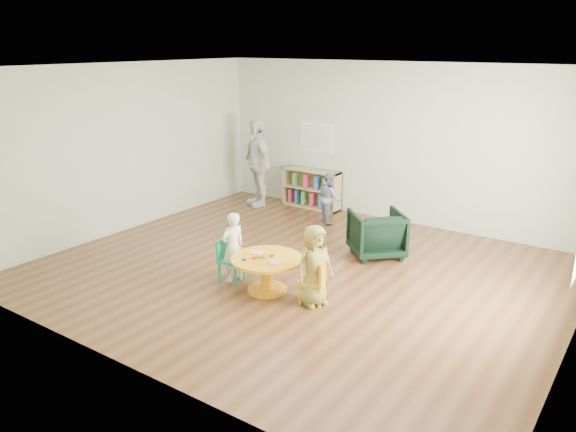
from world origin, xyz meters
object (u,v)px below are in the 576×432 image
object	(u,v)px
kid_chair_left	(229,258)
child_left	(233,247)
toddler	(330,198)
bookshelf	(312,189)
child_right	(314,265)
activity_table	(267,268)
kid_chair_right	(316,280)
armchair	(377,234)
adult_caretaker	(257,163)

from	to	relation	value
kid_chair_left	child_left	world-z (taller)	child_left
child_left	toddler	size ratio (longest dim) A/B	1.06
child_left	bookshelf	bearing A→B (deg)	-148.52
child_right	child_left	bearing A→B (deg)	114.40
activity_table	toddler	size ratio (longest dim) A/B	1.02
kid_chair_right	kid_chair_left	bearing A→B (deg)	74.81
kid_chair_left	activity_table	bearing A→B (deg)	81.02
kid_chair_right	child_left	size ratio (longest dim) A/B	0.59
bookshelf	kid_chair_left	bearing A→B (deg)	-74.82
child_left	toddler	world-z (taller)	child_left
kid_chair_left	kid_chair_right	xyz separation A→B (m)	(1.34, 0.06, -0.01)
armchair	adult_caretaker	world-z (taller)	adult_caretaker
bookshelf	armchair	world-z (taller)	bookshelf
kid_chair_right	adult_caretaker	distance (m)	4.52
kid_chair_right	bookshelf	xyz separation A→B (m)	(-2.33, 3.56, 0.06)
kid_chair_left	adult_caretaker	size ratio (longest dim) A/B	0.34
activity_table	toddler	world-z (taller)	toddler
kid_chair_right	activity_table	bearing A→B (deg)	77.42
adult_caretaker	bookshelf	bearing A→B (deg)	55.58
kid_chair_left	child_left	size ratio (longest dim) A/B	0.60
activity_table	kid_chair_left	world-z (taller)	kid_chair_left
adult_caretaker	child_left	bearing A→B (deg)	-29.55
bookshelf	child_right	bearing A→B (deg)	-57.11
activity_table	bookshelf	bearing A→B (deg)	114.16
kid_chair_left	armchair	world-z (taller)	armchair
child_left	child_right	size ratio (longest dim) A/B	0.94
bookshelf	adult_caretaker	distance (m)	1.17
child_right	adult_caretaker	size ratio (longest dim) A/B	0.60
kid_chair_left	toddler	xyz separation A→B (m)	(-0.19, 2.98, 0.14)
toddler	adult_caretaker	bearing A→B (deg)	38.25
bookshelf	child_left	xyz separation A→B (m)	(1.05, -3.62, 0.12)
armchair	child_right	size ratio (longest dim) A/B	0.75
kid_chair_right	child_right	world-z (taller)	child_right
kid_chair_left	child_right	xyz separation A→B (m)	(1.35, 0.03, 0.20)
kid_chair_left	child_right	bearing A→B (deg)	82.24
kid_chair_left	adult_caretaker	world-z (taller)	adult_caretaker
activity_table	kid_chair_right	bearing A→B (deg)	5.32
bookshelf	armchair	xyz separation A→B (m)	(2.22, -1.67, -0.02)
kid_chair_left	toddler	bearing A→B (deg)	174.80
bookshelf	child_right	world-z (taller)	child_right
kid_chair_right	child_left	world-z (taller)	child_left
adult_caretaker	armchair	bearing A→B (deg)	7.59
adult_caretaker	kid_chair_left	bearing A→B (deg)	-30.52
kid_chair_right	adult_caretaker	bearing A→B (deg)	28.95
armchair	child_right	bearing A→B (deg)	48.41
activity_table	kid_chair_right	distance (m)	0.70
activity_table	armchair	xyz separation A→B (m)	(0.59, 1.96, 0.03)
child_right	adult_caretaker	world-z (taller)	adult_caretaker
activity_table	toddler	xyz separation A→B (m)	(-0.83, 2.98, 0.13)
bookshelf	armchair	bearing A→B (deg)	-36.84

